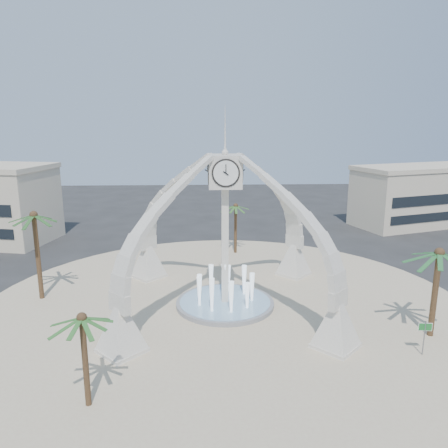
{
  "coord_description": "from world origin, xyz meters",
  "views": [
    {
      "loc": [
        -1.51,
        -33.25,
        14.78
      ],
      "look_at": [
        0.01,
        2.0,
        6.44
      ],
      "focal_mm": 35.0,
      "sensor_mm": 36.0,
      "label": 1
    }
  ],
  "objects_px": {
    "clock_tower": "(225,229)",
    "palm_west": "(34,217)",
    "fountain": "(225,303)",
    "palm_north": "(236,207)",
    "palm_south": "(82,319)",
    "palm_east": "(439,254)",
    "street_sign": "(425,331)"
  },
  "relations": [
    {
      "from": "fountain",
      "to": "palm_west",
      "type": "relative_size",
      "value": 0.99
    },
    {
      "from": "clock_tower",
      "to": "fountain",
      "type": "distance_m",
      "value": 6.2
    },
    {
      "from": "clock_tower",
      "to": "palm_south",
      "type": "relative_size",
      "value": 3.14
    },
    {
      "from": "palm_east",
      "to": "palm_west",
      "type": "distance_m",
      "value": 30.84
    },
    {
      "from": "clock_tower",
      "to": "palm_west",
      "type": "xyz_separation_m",
      "value": [
        -15.55,
        2.18,
        0.68
      ]
    },
    {
      "from": "palm_west",
      "to": "street_sign",
      "type": "distance_m",
      "value": 30.35
    },
    {
      "from": "fountain",
      "to": "palm_east",
      "type": "xyz_separation_m",
      "value": [
        14.23,
        -5.76,
        5.76
      ]
    },
    {
      "from": "clock_tower",
      "to": "palm_west",
      "type": "bearing_deg",
      "value": 172.03
    },
    {
      "from": "palm_west",
      "to": "palm_east",
      "type": "bearing_deg",
      "value": -14.92
    },
    {
      "from": "clock_tower",
      "to": "palm_east",
      "type": "height_order",
      "value": "clock_tower"
    },
    {
      "from": "fountain",
      "to": "palm_west",
      "type": "height_order",
      "value": "palm_west"
    },
    {
      "from": "clock_tower",
      "to": "fountain",
      "type": "xyz_separation_m",
      "value": [
        0.0,
        0.0,
        -6.2
      ]
    },
    {
      "from": "palm_east",
      "to": "palm_north",
      "type": "distance_m",
      "value": 23.91
    },
    {
      "from": "palm_north",
      "to": "palm_east",
      "type": "bearing_deg",
      "value": -58.86
    },
    {
      "from": "clock_tower",
      "to": "palm_north",
      "type": "bearing_deg",
      "value": 82.78
    },
    {
      "from": "fountain",
      "to": "palm_west",
      "type": "xyz_separation_m",
      "value": [
        -15.55,
        2.18,
        6.89
      ]
    },
    {
      "from": "palm_east",
      "to": "street_sign",
      "type": "bearing_deg",
      "value": -125.44
    },
    {
      "from": "palm_south",
      "to": "clock_tower",
      "type": "bearing_deg",
      "value": 58.01
    },
    {
      "from": "fountain",
      "to": "street_sign",
      "type": "height_order",
      "value": "fountain"
    },
    {
      "from": "fountain",
      "to": "palm_north",
      "type": "xyz_separation_m",
      "value": [
        1.86,
        14.7,
        5.14
      ]
    },
    {
      "from": "palm_north",
      "to": "palm_south",
      "type": "height_order",
      "value": "palm_north"
    },
    {
      "from": "fountain",
      "to": "palm_south",
      "type": "height_order",
      "value": "palm_south"
    },
    {
      "from": "palm_east",
      "to": "street_sign",
      "type": "distance_m",
      "value": 5.36
    },
    {
      "from": "palm_west",
      "to": "palm_south",
      "type": "xyz_separation_m",
      "value": [
        7.71,
        -14.73,
        -2.18
      ]
    },
    {
      "from": "palm_east",
      "to": "palm_south",
      "type": "height_order",
      "value": "palm_east"
    },
    {
      "from": "palm_west",
      "to": "fountain",
      "type": "bearing_deg",
      "value": -7.97
    },
    {
      "from": "fountain",
      "to": "street_sign",
      "type": "distance_m",
      "value": 15.0
    },
    {
      "from": "palm_west",
      "to": "street_sign",
      "type": "height_order",
      "value": "palm_west"
    },
    {
      "from": "clock_tower",
      "to": "fountain",
      "type": "height_order",
      "value": "clock_tower"
    },
    {
      "from": "palm_west",
      "to": "clock_tower",
      "type": "bearing_deg",
      "value": -7.97
    },
    {
      "from": "street_sign",
      "to": "palm_south",
      "type": "bearing_deg",
      "value": -162.98
    },
    {
      "from": "palm_west",
      "to": "palm_south",
      "type": "bearing_deg",
      "value": -62.38
    }
  ]
}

